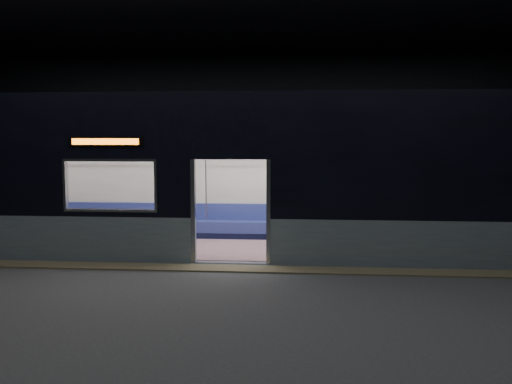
# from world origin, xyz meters

# --- Properties ---
(station_floor) EXTENTS (24.00, 14.00, 0.01)m
(station_floor) POSITION_xyz_m (0.00, 0.00, -0.01)
(station_floor) COLOR #47494C
(station_floor) RESTS_ON ground
(station_envelope) EXTENTS (24.00, 14.00, 5.00)m
(station_envelope) POSITION_xyz_m (0.00, 0.00, 3.66)
(station_envelope) COLOR black
(station_envelope) RESTS_ON station_floor
(tactile_strip) EXTENTS (22.80, 0.50, 0.03)m
(tactile_strip) POSITION_xyz_m (0.00, 0.55, 0.01)
(tactile_strip) COLOR #8C7F59
(tactile_strip) RESTS_ON station_floor
(metro_car) EXTENTS (18.00, 3.04, 3.35)m
(metro_car) POSITION_xyz_m (-0.00, 2.54, 1.85)
(metro_car) COLOR #8EA3AA
(metro_car) RESTS_ON station_floor
(passenger) EXTENTS (0.39, 0.66, 1.35)m
(passenger) POSITION_xyz_m (1.77, 3.55, 0.79)
(passenger) COLOR black
(passenger) RESTS_ON metro_car
(handbag) EXTENTS (0.32, 0.30, 0.13)m
(handbag) POSITION_xyz_m (1.74, 3.33, 0.67)
(handbag) COLOR black
(handbag) RESTS_ON passenger
(transit_map) EXTENTS (0.90, 0.03, 0.58)m
(transit_map) POSITION_xyz_m (5.00, 3.85, 1.44)
(transit_map) COLOR white
(transit_map) RESTS_ON metro_car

